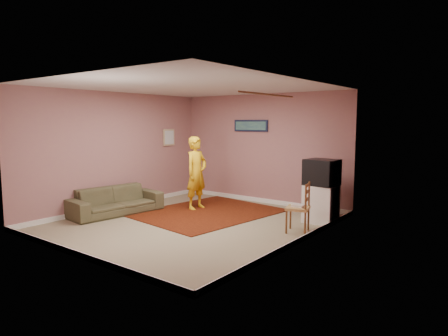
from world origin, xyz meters
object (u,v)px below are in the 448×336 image
Objects in this scene: tv_cabinet at (321,204)px; person at (197,173)px; chair_b at (298,202)px; crt_tv at (322,172)px; sofa at (116,201)px; chair_a at (316,188)px.

person is (-2.71, -0.55, 0.45)m from tv_cabinet.
person reaches higher than chair_b.
tv_cabinet is at bearing -0.00° from crt_tv.
tv_cabinet is 1.17× the size of crt_tv.
chair_b is 2.71m from person.
tv_cabinet is 4.23m from sofa.
person is (-2.47, -0.85, 0.19)m from chair_a.
tv_cabinet is at bearing 161.33° from chair_b.
sofa is (-3.75, -1.96, -0.08)m from tv_cabinet.
sofa is at bearing 143.75° from person.
tv_cabinet is 0.46m from chair_a.
chair_a is (-0.24, 0.30, 0.25)m from tv_cabinet.
chair_b reaches higher than sofa.
chair_a is at bearing -71.05° from person.
chair_a is at bearing 173.43° from chair_b.
sofa is 1.21× the size of person.
crt_tv reaches higher than tv_cabinet.
person is at bearing -28.90° from sofa.
person is at bearing -164.04° from crt_tv.
chair_b is at bearing -66.62° from sofa.
person is (1.04, 1.41, 0.53)m from sofa.
person is at bearing -168.54° from tv_cabinet.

